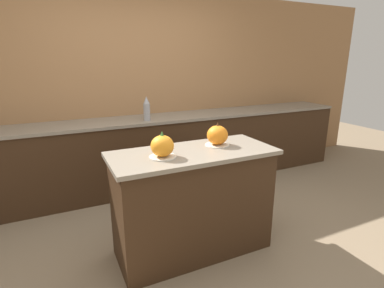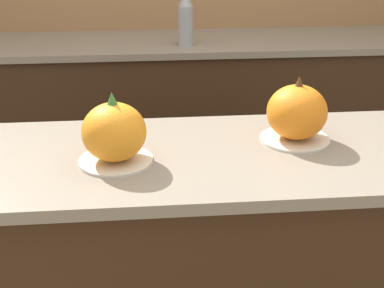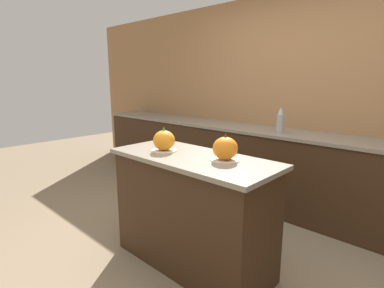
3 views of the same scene
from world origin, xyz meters
name	(u,v)px [view 2 (image 2 of 3)]	position (x,y,z in m)	size (l,w,h in m)	color
kitchen_island	(210,280)	(0.00, 0.00, 0.47)	(1.37, 0.60, 0.93)	#382314
back_counter	(179,119)	(0.00, 1.49, 0.46)	(6.00, 0.60, 0.93)	#382314
pumpkin_cake_left	(114,134)	(-0.28, -0.04, 1.01)	(0.21, 0.21, 0.21)	silver
pumpkin_cake_right	(297,114)	(0.26, 0.07, 1.01)	(0.21, 0.21, 0.20)	silver
bottle_tall	(185,19)	(0.03, 1.37, 1.07)	(0.08, 0.08, 0.29)	#99999E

